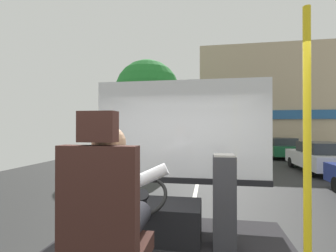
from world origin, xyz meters
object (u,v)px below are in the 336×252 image
at_px(steering_console, 153,219).
at_px(fare_box, 224,201).
at_px(handrail_pole, 307,175).
at_px(driver_seat, 105,236).
at_px(bus_driver, 113,201).
at_px(parked_car_white, 320,157).
at_px(parked_car_green, 281,147).

distance_m(steering_console, fare_box, 0.85).
bearing_deg(handrail_pole, driver_seat, -175.11).
distance_m(bus_driver, fare_box, 1.36).
bearing_deg(parked_car_white, driver_seat, -118.08).
xyz_separation_m(fare_box, parked_car_white, (4.78, 9.26, -0.53)).
bearing_deg(handrail_pole, parked_car_green, 75.17).
height_order(driver_seat, fare_box, driver_seat).
distance_m(bus_driver, steering_console, 1.30).
bearing_deg(handrail_pole, parked_car_white, 67.11).
distance_m(parked_car_white, parked_car_green, 5.30).
relative_size(steering_console, parked_car_white, 0.29).
height_order(parked_car_white, parked_car_green, parked_car_white).
bearing_deg(fare_box, handrail_pole, -69.39).
height_order(bus_driver, parked_car_white, bus_driver).
relative_size(driver_seat, fare_box, 1.38).
height_order(bus_driver, steering_console, bus_driver).
xyz_separation_m(driver_seat, steering_console, (-0.00, 1.30, -0.37)).
distance_m(driver_seat, steering_console, 1.35).
height_order(bus_driver, fare_box, bus_driver).
height_order(handrail_pole, fare_box, handrail_pole).
distance_m(steering_console, parked_car_white, 10.72).
distance_m(bus_driver, parked_car_white, 11.76).
bearing_deg(steering_console, bus_driver, -90.00).
xyz_separation_m(steering_console, handrail_pole, (1.21, -1.19, 0.77)).
bearing_deg(driver_seat, parked_car_green, 71.25).
distance_m(fare_box, parked_car_white, 10.43).
xyz_separation_m(bus_driver, steering_console, (0.00, 1.18, -0.56)).
relative_size(bus_driver, parked_car_white, 0.20).
bearing_deg(parked_car_white, fare_box, -117.29).
xyz_separation_m(steering_console, fare_box, (0.80, -0.11, 0.27)).
bearing_deg(driver_seat, handrail_pole, 4.89).
height_order(fare_box, parked_car_white, fare_box).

